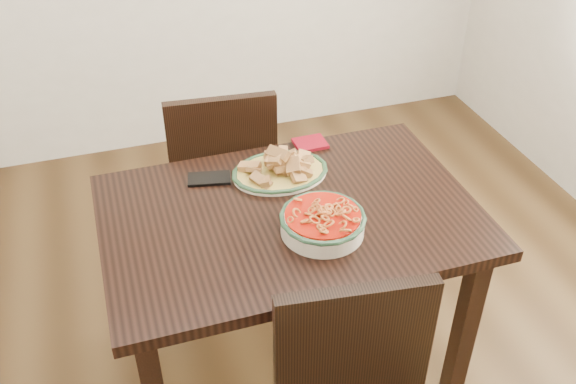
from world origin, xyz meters
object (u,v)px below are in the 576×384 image
object	(u,v)px
chair_far	(222,171)
smartphone	(209,179)
noodle_bowl	(323,220)
fish_plate	(280,164)
dining_table	(290,236)

from	to	relation	value
chair_far	smartphone	distance (m)	0.49
noodle_bowl	smartphone	xyz separation A→B (m)	(-0.27, 0.37, -0.04)
chair_far	smartphone	size ratio (longest dim) A/B	6.24
fish_plate	smartphone	world-z (taller)	fish_plate
dining_table	fish_plate	bearing A→B (deg)	81.56
dining_table	smartphone	world-z (taller)	smartphone
dining_table	chair_far	bearing A→B (deg)	97.27
dining_table	fish_plate	world-z (taller)	fish_plate
chair_far	fish_plate	xyz separation A→B (m)	(0.11, -0.45, 0.30)
dining_table	smartphone	xyz separation A→B (m)	(-0.21, 0.25, 0.11)
smartphone	fish_plate	bearing A→B (deg)	0.83
chair_far	fish_plate	world-z (taller)	chair_far
dining_table	chair_far	distance (m)	0.67
dining_table	smartphone	distance (m)	0.34
fish_plate	smartphone	bearing A→B (deg)	168.96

